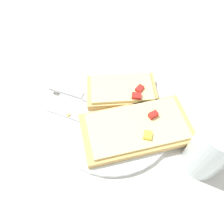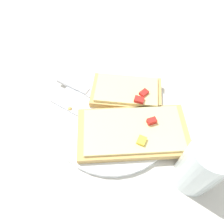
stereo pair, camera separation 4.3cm
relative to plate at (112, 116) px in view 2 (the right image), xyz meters
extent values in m
plane|color=beige|center=(0.00, 0.00, -0.01)|extent=(4.00, 4.00, 0.00)
cylinder|color=white|center=(0.00, 0.00, 0.00)|extent=(0.25, 0.25, 0.01)
cube|color=#B7B7BC|center=(0.07, 0.03, 0.01)|extent=(0.12, 0.02, 0.01)
cube|color=#B7B7BC|center=(-0.02, 0.03, 0.01)|extent=(0.05, 0.03, 0.01)
cube|color=#B7B7BC|center=(-0.06, 0.05, 0.01)|extent=(0.03, 0.00, 0.00)
cube|color=#B7B7BC|center=(-0.06, 0.04, 0.01)|extent=(0.03, 0.00, 0.00)
cube|color=#B7B7BC|center=(-0.06, 0.03, 0.01)|extent=(0.03, 0.00, 0.00)
cube|color=#B7B7BC|center=(-0.06, 0.02, 0.01)|extent=(0.03, 0.00, 0.00)
cube|color=#B7B7BC|center=(0.11, -0.02, 0.01)|extent=(0.08, 0.02, 0.01)
cube|color=#B7B7BC|center=(0.01, -0.02, 0.01)|extent=(0.13, 0.02, 0.00)
cube|color=tan|center=(-0.06, 0.02, 0.01)|extent=(0.23, 0.20, 0.01)
cube|color=beige|center=(-0.06, 0.02, 0.02)|extent=(0.20, 0.18, 0.01)
cube|color=red|center=(-0.08, -0.01, 0.03)|extent=(0.02, 0.02, 0.01)
cube|color=yellow|center=(-0.08, 0.03, 0.03)|extent=(0.02, 0.02, 0.01)
cube|color=tan|center=(0.00, -0.06, 0.01)|extent=(0.17, 0.14, 0.01)
cube|color=beige|center=(0.00, -0.06, 0.02)|extent=(0.15, 0.12, 0.01)
cube|color=red|center=(-0.04, -0.07, 0.03)|extent=(0.02, 0.02, 0.01)
cube|color=red|center=(-0.04, -0.04, 0.03)|extent=(0.02, 0.02, 0.01)
sphere|color=tan|center=(0.08, 0.03, 0.01)|extent=(0.01, 0.01, 0.01)
sphere|color=tan|center=(-0.01, -0.09, 0.01)|extent=(0.01, 0.01, 0.01)
sphere|color=tan|center=(0.00, -0.01, 0.01)|extent=(0.01, 0.01, 0.01)
sphere|color=tan|center=(-0.09, 0.00, 0.01)|extent=(0.01, 0.01, 0.01)
cylinder|color=silver|center=(-0.18, 0.04, 0.05)|extent=(0.07, 0.07, 0.12)
camera|label=1|loc=(-0.08, 0.23, 0.38)|focal=35.00mm
camera|label=2|loc=(-0.12, 0.21, 0.38)|focal=35.00mm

